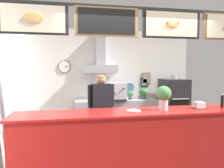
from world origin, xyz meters
The scene contains 13 objects.
ground_plane centered at (0.00, 0.00, 0.00)m, with size 5.60×5.60×0.00m, color #514C47.
back_wall_assembly centered at (-0.02, 2.16, 1.47)m, with size 4.46×2.68×2.75m.
service_counter centered at (0.00, -0.38, 0.53)m, with size 3.86×0.67×1.06m.
back_prep_counter centered at (0.10, 1.93, 0.45)m, with size 2.13×0.57×0.91m.
pizza_oven centered at (1.61, 1.80, 0.72)m, with size 0.62×0.73×1.53m.
shop_worker centered at (-0.46, 0.85, 0.85)m, with size 0.56×0.30×1.58m.
espresso_machine centered at (0.08, 1.91, 1.13)m, with size 0.47×0.54×0.44m.
potted_oregano centered at (0.45, 1.90, 1.04)m, with size 0.17×0.17×0.22m.
potted_sage centered at (0.82, 1.97, 1.08)m, with size 0.23×0.23×0.28m.
condiment_plate centered at (-0.13, -0.36, 1.07)m, with size 0.22×0.22×0.01m.
basil_vase centered at (0.34, -0.39, 1.27)m, with size 0.24×0.24×0.38m.
pepper_grinder centered at (1.40, -0.35, 1.18)m, with size 0.05×0.05×0.23m.
napkin_holder centered at (0.97, -0.37, 1.11)m, with size 0.17×0.16×0.12m.
Camera 1 is at (-1.09, -3.55, 1.70)m, focal length 35.23 mm.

